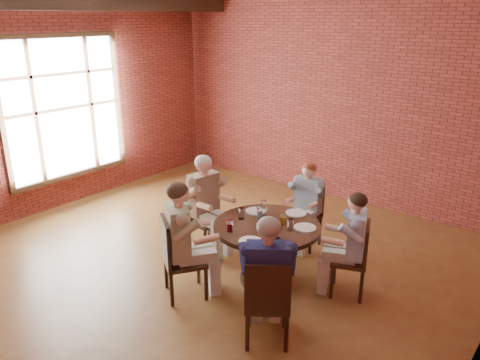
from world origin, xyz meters
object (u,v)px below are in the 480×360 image
Objects in this scene: diner_a at (350,245)px; chair_c at (203,213)px; chair_a at (356,257)px; diner_c at (206,204)px; chair_e at (267,300)px; chair_d at (177,255)px; dining_table at (267,241)px; chair_b at (308,213)px; diner_d at (184,241)px; diner_b at (306,206)px; diner_e at (268,280)px; smartphone at (273,239)px.

chair_c is (-2.10, -0.20, -0.12)m from diner_a.
diner_c is at bearing -105.55° from chair_a.
chair_d is at bearing -38.64° from chair_e.
dining_table is at bearing -90.00° from diner_c.
chair_b is (-1.08, 0.75, -0.01)m from chair_a.
chair_e is at bearing -33.26° from chair_a.
diner_a is 0.91× the size of diner_d.
chair_c is at bearing 90.00° from diner_c.
diner_c is at bearing 172.13° from dining_table.
diner_b is 2.19m from chair_e.
diner_e reaches higher than diner_a.
diner_b is at bearing -70.45° from chair_d.
dining_table is at bearing -90.00° from chair_e.
diner_b is 7.90× the size of smartphone.
chair_d reaches higher than chair_e.
diner_a is 1.88m from diner_d.
diner_a is 0.93× the size of diner_e.
diner_d reaches higher than smartphone.
chair_e is at bearing -73.98° from diner_b.
diner_d is (-0.44, -1.97, 0.21)m from chair_b.
diner_c reaches higher than chair_e.
chair_a is 2.11m from diner_c.
diner_a is at bearing -43.10° from chair_b.
chair_d is 1.31m from chair_e.
dining_table is 1.45× the size of chair_b.
diner_b is 1.29× the size of chair_c.
diner_e is (1.85, -1.06, 0.16)m from chair_c.
chair_b is 1.42m from diner_c.
diner_c is at bearing -90.00° from chair_c.
diner_b is (0.01, -0.07, 0.13)m from chair_b.
diner_a is at bearing 61.83° from smartphone.
chair_d reaches higher than chair_b.
chair_c is at bearing 172.13° from dining_table.
diner_a reaches higher than dining_table.
chair_c is (-1.20, 0.17, -0.02)m from dining_table.
smartphone is at bearing -95.17° from diner_e.
diner_b is 2.11m from diner_e.
diner_a is at bearing -137.36° from diner_e.
diner_b is at bearing -42.57° from chair_c.
diner_a is 1.30× the size of chair_d.
chair_a is 0.95× the size of chair_c.
dining_table is 1.08m from diner_b.
chair_c is (-1.10, -0.91, -0.10)m from diner_b.
diner_c is 8.71× the size of smartphone.
diner_e is (0.65, -0.89, 0.15)m from dining_table.
diner_e reaches higher than chair_b.
dining_table is at bearing -90.00° from chair_c.
smartphone reaches higher than dining_table.
diner_e is (0.76, -2.03, 0.19)m from chair_b.
chair_b is (-0.11, 1.14, -0.05)m from dining_table.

